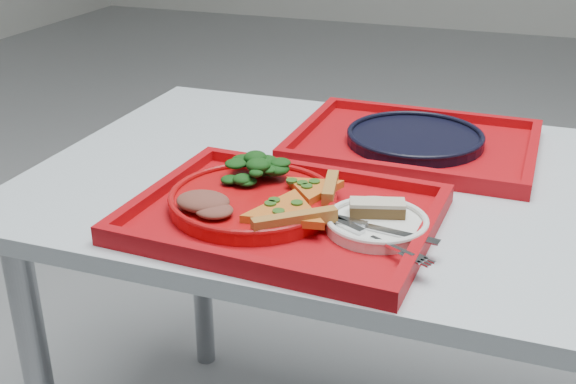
% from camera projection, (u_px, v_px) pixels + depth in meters
% --- Properties ---
extents(table, '(1.60, 0.80, 0.75)m').
position_uv_depth(table, '(489.00, 235.00, 1.23)').
color(table, '#B1BDC7').
rests_on(table, ground).
extents(tray_main, '(0.47, 0.37, 0.01)m').
position_uv_depth(tray_main, '(284.00, 219.00, 1.10)').
color(tray_main, '#A5080E').
rests_on(tray_main, table).
extents(tray_far, '(0.45, 0.36, 0.01)m').
position_uv_depth(tray_far, '(414.00, 146.00, 1.39)').
color(tray_far, '#A5080E').
rests_on(tray_far, table).
extents(dinner_plate, '(0.26, 0.26, 0.02)m').
position_uv_depth(dinner_plate, '(253.00, 202.00, 1.12)').
color(dinner_plate, '#AE0B0E').
rests_on(dinner_plate, tray_main).
extents(side_plate, '(0.15, 0.15, 0.01)m').
position_uv_depth(side_plate, '(377.00, 226.00, 1.05)').
color(side_plate, white).
rests_on(side_plate, tray_main).
extents(navy_plate, '(0.26, 0.26, 0.02)m').
position_uv_depth(navy_plate, '(415.00, 139.00, 1.38)').
color(navy_plate, black).
rests_on(navy_plate, tray_far).
extents(pizza_slice_a, '(0.19, 0.19, 0.02)m').
position_uv_depth(pizza_slice_a, '(286.00, 210.00, 1.06)').
color(pizza_slice_a, orange).
rests_on(pizza_slice_a, dinner_plate).
extents(pizza_slice_b, '(0.12, 0.11, 0.02)m').
position_uv_depth(pizza_slice_b, '(313.00, 186.00, 1.13)').
color(pizza_slice_b, orange).
rests_on(pizza_slice_b, dinner_plate).
extents(salad_heap, '(0.10, 0.09, 0.05)m').
position_uv_depth(salad_heap, '(255.00, 167.00, 1.17)').
color(salad_heap, black).
rests_on(salad_heap, dinner_plate).
extents(meat_portion, '(0.08, 0.07, 0.02)m').
position_uv_depth(meat_portion, '(203.00, 201.00, 1.08)').
color(meat_portion, brown).
rests_on(meat_portion, dinner_plate).
extents(dessert_bar, '(0.09, 0.05, 0.02)m').
position_uv_depth(dessert_bar, '(377.00, 208.00, 1.07)').
color(dessert_bar, '#50351A').
rests_on(dessert_bar, side_plate).
extents(knife, '(0.19, 0.04, 0.01)m').
position_uv_depth(knife, '(377.00, 228.00, 1.03)').
color(knife, silver).
rests_on(knife, side_plate).
extents(fork, '(0.17, 0.10, 0.01)m').
position_uv_depth(fork, '(370.00, 236.00, 1.00)').
color(fork, silver).
rests_on(fork, side_plate).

